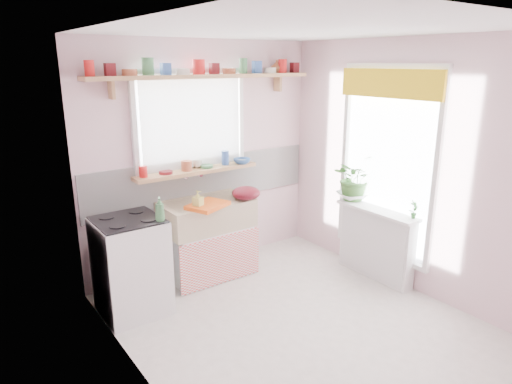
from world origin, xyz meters
TOP-DOWN VIEW (x-y plane):
  - room at (0.66, 0.86)m, footprint 3.20×3.20m
  - sink_unit at (-0.15, 1.29)m, footprint 0.95×0.65m
  - cooker at (-1.10, 1.05)m, footprint 0.58×0.58m
  - radiator_ledge at (1.30, 0.20)m, footprint 0.22×0.95m
  - windowsill at (-0.15, 1.48)m, footprint 1.40×0.22m
  - pine_shelf at (0.00, 1.47)m, footprint 2.52×0.24m
  - shelf_crockery at (0.00, 1.47)m, footprint 2.47×0.11m
  - sill_crockery at (-0.20, 1.48)m, footprint 1.35×0.11m
  - dish_tray at (-0.25, 1.10)m, footprint 0.48×0.43m
  - colander at (0.22, 1.10)m, footprint 0.39×0.39m
  - jade_plant at (1.33, 0.60)m, footprint 0.58×0.55m
  - fruit_bowl at (1.33, 0.60)m, footprint 0.40×0.40m
  - herb_pot at (1.33, -0.20)m, footprint 0.10×0.08m
  - soap_bottle_sink at (-0.36, 1.10)m, footprint 0.11×0.11m
  - sill_cup at (-0.12, 1.54)m, footprint 0.12×0.12m
  - sill_bowl at (0.39, 1.42)m, footprint 0.24×0.24m
  - shelf_vase at (0.96, 1.53)m, footprint 0.17×0.17m
  - cooker_bottle at (-0.88, 0.83)m, footprint 0.11×0.11m
  - fruit at (1.34, 0.61)m, footprint 0.20×0.14m

SIDE VIEW (x-z plane):
  - radiator_ledge at x=1.30m, z-range 0.01..0.78m
  - sink_unit at x=-0.15m, z-range -0.13..0.99m
  - cooker at x=-1.10m, z-range 0.00..0.92m
  - fruit_bowl at x=1.33m, z-range 0.78..0.86m
  - herb_pot at x=1.33m, z-range 0.78..0.96m
  - dish_tray at x=-0.25m, z-range 0.85..0.89m
  - fruit at x=1.34m, z-range 0.83..0.93m
  - colander at x=0.22m, z-range 0.85..0.99m
  - soap_bottle_sink at x=-0.36m, z-range 0.85..1.04m
  - cooker_bottle at x=-0.88m, z-range 0.92..1.13m
  - jade_plant at x=1.33m, z-range 0.77..1.29m
  - windowsill at x=-0.15m, z-range 1.12..1.16m
  - sill_bowl at x=0.39m, z-range 1.16..1.22m
  - sill_cup at x=-0.12m, z-range 1.16..1.25m
  - sill_crockery at x=-0.20m, z-range 1.15..1.27m
  - room at x=0.66m, z-range -0.23..2.97m
  - pine_shelf at x=0.00m, z-range 2.10..2.14m
  - shelf_crockery at x=0.00m, z-range 2.14..2.26m
  - shelf_vase at x=0.96m, z-range 2.14..2.28m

